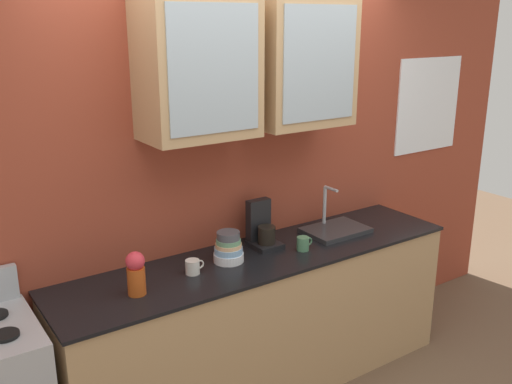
% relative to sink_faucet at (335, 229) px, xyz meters
% --- Properties ---
extents(ground_plane, '(10.00, 10.00, 0.00)m').
position_rel_sink_faucet_xyz_m(ground_plane, '(-0.61, -0.05, -0.94)').
color(ground_plane, brown).
extents(back_wall_unit, '(5.08, 0.46, 2.70)m').
position_rel_sink_faucet_xyz_m(back_wall_unit, '(-0.61, 0.26, 0.55)').
color(back_wall_unit, '#993D28').
rests_on(back_wall_unit, ground_plane).
extents(counter, '(2.58, 0.60, 0.91)m').
position_rel_sink_faucet_xyz_m(counter, '(-0.61, -0.05, -0.48)').
color(counter, tan).
rests_on(counter, ground_plane).
extents(sink_faucet, '(0.42, 0.30, 0.30)m').
position_rel_sink_faucet_xyz_m(sink_faucet, '(0.00, 0.00, 0.00)').
color(sink_faucet, '#2D2D30').
rests_on(sink_faucet, counter).
extents(bowl_stack, '(0.18, 0.18, 0.18)m').
position_rel_sink_faucet_xyz_m(bowl_stack, '(-0.84, -0.01, 0.06)').
color(bowl_stack, white).
rests_on(bowl_stack, counter).
extents(vase, '(0.10, 0.10, 0.23)m').
position_rel_sink_faucet_xyz_m(vase, '(-1.45, -0.10, 0.10)').
color(vase, '#BF4C19').
rests_on(vase, counter).
extents(cup_near_sink, '(0.11, 0.08, 0.08)m').
position_rel_sink_faucet_xyz_m(cup_near_sink, '(-0.37, -0.12, 0.02)').
color(cup_near_sink, '#4C7F59').
rests_on(cup_near_sink, counter).
extents(cup_near_bowls, '(0.11, 0.08, 0.08)m').
position_rel_sink_faucet_xyz_m(cup_near_bowls, '(-1.09, -0.04, 0.02)').
color(cup_near_bowls, silver).
rests_on(cup_near_bowls, counter).
extents(coffee_maker, '(0.17, 0.20, 0.29)m').
position_rel_sink_faucet_xyz_m(coffee_maker, '(-0.53, 0.09, 0.08)').
color(coffee_maker, black).
rests_on(coffee_maker, counter).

